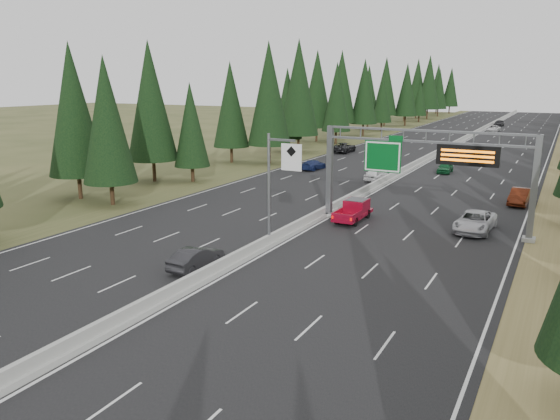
{
  "coord_description": "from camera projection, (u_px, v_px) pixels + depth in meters",
  "views": [
    {
      "loc": [
        18.02,
        -7.39,
        11.63
      ],
      "look_at": [
        3.52,
        20.0,
        4.2
      ],
      "focal_mm": 35.0,
      "sensor_mm": 36.0,
      "label": 1
    }
  ],
  "objects": [
    {
      "name": "car_onc_white",
      "position": [
        376.0,
        175.0,
        63.77
      ],
      "size": [
        2.06,
        4.26,
        1.4
      ],
      "primitive_type": "imported",
      "rotation": [
        0.0,
        0.0,
        3.04
      ],
      "color": "white",
      "rests_on": "road"
    },
    {
      "name": "car_ahead_dkred",
      "position": [
        520.0,
        197.0,
        51.59
      ],
      "size": [
        1.87,
        4.69,
        1.52
      ],
      "primitive_type": "imported",
      "rotation": [
        0.0,
        0.0,
        -0.06
      ],
      "color": "#511B0B",
      "rests_on": "road"
    },
    {
      "name": "car_ahead_green",
      "position": [
        445.0,
        168.0,
        69.1
      ],
      "size": [
        1.68,
        4.0,
        1.35
      ],
      "primitive_type": "imported",
      "rotation": [
        0.0,
        0.0,
        0.02
      ],
      "color": "#125129",
      "rests_on": "road"
    },
    {
      "name": "shoulder_left",
      "position": [
        333.0,
        148.0,
        94.11
      ],
      "size": [
        3.6,
        260.0,
        0.06
      ],
      "primitive_type": "cube",
      "color": "#38421F",
      "rests_on": "ground"
    },
    {
      "name": "car_onc_near",
      "position": [
        196.0,
        258.0,
        34.06
      ],
      "size": [
        1.6,
        4.21,
        1.37
      ],
      "primitive_type": "imported",
      "rotation": [
        0.0,
        0.0,
        3.11
      ],
      "color": "black",
      "rests_on": "road"
    },
    {
      "name": "car_onc_far",
      "position": [
        344.0,
        147.0,
        88.5
      ],
      "size": [
        2.75,
        5.79,
        1.6
      ],
      "primitive_type": "imported",
      "rotation": [
        0.0,
        0.0,
        3.16
      ],
      "color": "black",
      "rests_on": "road"
    },
    {
      "name": "road",
      "position": [
        438.0,
        155.0,
        86.01
      ],
      "size": [
        32.0,
        260.0,
        0.08
      ],
      "primitive_type": "cube",
      "color": "black",
      "rests_on": "ground"
    },
    {
      "name": "median_barrier",
      "position": [
        438.0,
        152.0,
        85.92
      ],
      "size": [
        0.7,
        260.0,
        0.85
      ],
      "color": "#9A9B95",
      "rests_on": "road"
    },
    {
      "name": "car_ahead_white",
      "position": [
        493.0,
        129.0,
        122.96
      ],
      "size": [
        2.76,
        5.39,
        1.46
      ],
      "primitive_type": "imported",
      "rotation": [
        0.0,
        0.0,
        -0.07
      ],
      "color": "silver",
      "rests_on": "road"
    },
    {
      "name": "sign_gantry",
      "position": [
        432.0,
        164.0,
        41.95
      ],
      "size": [
        16.75,
        0.98,
        7.8
      ],
      "color": "slate",
      "rests_on": "road"
    },
    {
      "name": "car_onc_blue",
      "position": [
        313.0,
        165.0,
        71.53
      ],
      "size": [
        2.12,
        4.6,
        1.3
      ],
      "primitive_type": "imported",
      "rotation": [
        0.0,
        0.0,
        3.07
      ],
      "color": "navy",
      "rests_on": "road"
    },
    {
      "name": "hov_sign_pole",
      "position": [
        276.0,
        183.0,
        37.35
      ],
      "size": [
        2.8,
        0.5,
        8.0
      ],
      "color": "slate",
      "rests_on": "road"
    },
    {
      "name": "tree_row_left",
      "position": [
        295.0,
        93.0,
        88.58
      ],
      "size": [
        11.94,
        240.32,
        18.68
      ],
      "color": "black",
      "rests_on": "ground"
    },
    {
      "name": "red_pickup",
      "position": [
        355.0,
        209.0,
        45.92
      ],
      "size": [
        1.85,
        5.17,
        1.69
      ],
      "color": "black",
      "rests_on": "road"
    },
    {
      "name": "silver_minivan",
      "position": [
        475.0,
        222.0,
        42.46
      ],
      "size": [
        2.85,
        5.68,
        1.54
      ],
      "primitive_type": "imported",
      "rotation": [
        0.0,
        0.0,
        -0.05
      ],
      "color": "silver",
      "rests_on": "road"
    },
    {
      "name": "car_ahead_far",
      "position": [
        499.0,
        123.0,
        137.55
      ],
      "size": [
        2.4,
        4.94,
        1.63
      ],
      "primitive_type": "imported",
      "rotation": [
        0.0,
        0.0,
        -0.1
      ],
      "color": "black",
      "rests_on": "road"
    },
    {
      "name": "car_ahead_dkgrey",
      "position": [
        467.0,
        155.0,
        80.34
      ],
      "size": [
        2.46,
        5.26,
        1.48
      ],
      "primitive_type": "imported",
      "rotation": [
        0.0,
        0.0,
        -0.08
      ],
      "color": "black",
      "rests_on": "road"
    }
  ]
}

